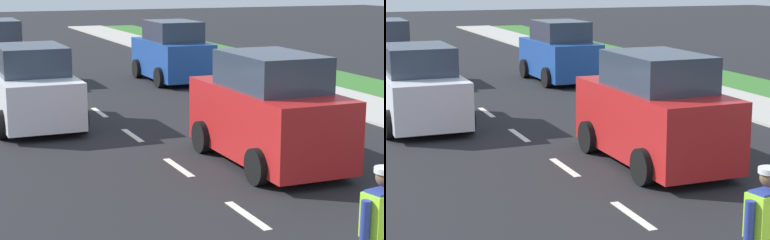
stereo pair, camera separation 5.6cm
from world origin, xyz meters
The scene contains 6 objects.
ground_plane centered at (0.00, 21.00, 0.00)m, with size 96.00×96.00×0.00m, color black.
lane_center_line centered at (0.00, 25.20, 0.00)m, with size 0.14×46.40×0.01m.
road_worker centered at (-0.03, 2.34, 0.93)m, with size 0.74×0.46×1.67m.
car_outgoing_ahead centered at (1.77, 8.34, 1.03)m, with size 1.95×4.08×2.23m.
car_parked_far centered at (3.88, 19.33, 0.99)m, with size 2.02×3.91×2.13m.
car_oncoming_lead centered at (-1.94, 13.74, 0.93)m, with size 2.06×3.96×2.00m.
Camera 2 is at (-4.71, -3.63, 3.72)m, focal length 65.29 mm.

